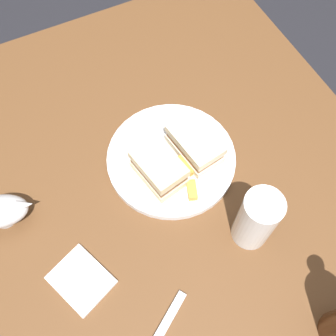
# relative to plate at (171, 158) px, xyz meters

# --- Properties ---
(ground_plane) EXTENTS (6.00, 6.00, 0.00)m
(ground_plane) POSITION_rel_plate_xyz_m (0.06, -0.04, -0.72)
(ground_plane) COLOR black
(dining_table) EXTENTS (1.15, 0.98, 0.71)m
(dining_table) POSITION_rel_plate_xyz_m (0.06, -0.04, -0.37)
(dining_table) COLOR brown
(dining_table) RESTS_ON ground
(plate) EXTENTS (0.28, 0.28, 0.02)m
(plate) POSITION_rel_plate_xyz_m (0.00, 0.00, 0.00)
(plate) COLOR white
(plate) RESTS_ON dining_table
(sandwich_half_left) EXTENTS (0.13, 0.09, 0.06)m
(sandwich_half_left) POSITION_rel_plate_xyz_m (0.03, -0.04, 0.04)
(sandwich_half_left) COLOR beige
(sandwich_half_left) RESTS_ON plate
(sandwich_half_right) EXTENTS (0.13, 0.09, 0.06)m
(sandwich_half_right) POSITION_rel_plate_xyz_m (0.01, 0.05, 0.04)
(sandwich_half_right) COLOR beige
(sandwich_half_right) RESTS_ON plate
(potato_wedge_front) EXTENTS (0.04, 0.04, 0.02)m
(potato_wedge_front) POSITION_rel_plate_xyz_m (0.04, 0.00, 0.02)
(potato_wedge_front) COLOR gold
(potato_wedge_front) RESTS_ON plate
(potato_wedge_middle) EXTENTS (0.05, 0.03, 0.02)m
(potato_wedge_middle) POSITION_rel_plate_xyz_m (0.10, 0.00, 0.02)
(potato_wedge_middle) COLOR gold
(potato_wedge_middle) RESTS_ON plate
(potato_wedge_back) EXTENTS (0.05, 0.02, 0.02)m
(potato_wedge_back) POSITION_rel_plate_xyz_m (0.04, 0.02, 0.02)
(potato_wedge_back) COLOR gold
(potato_wedge_back) RESTS_ON plate
(pint_glass) EXTENTS (0.07, 0.07, 0.15)m
(pint_glass) POSITION_rel_plate_xyz_m (0.22, 0.07, 0.06)
(pint_glass) COLOR white
(pint_glass) RESTS_ON dining_table
(napkin) EXTENTS (0.14, 0.12, 0.01)m
(napkin) POSITION_rel_plate_xyz_m (0.16, -0.27, -0.00)
(napkin) COLOR white
(napkin) RESTS_ON dining_table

